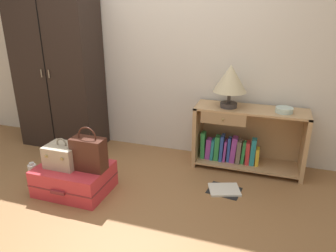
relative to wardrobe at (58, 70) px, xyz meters
name	(u,v)px	position (x,y,z in m)	size (l,w,h in m)	color
ground_plane	(109,217)	(1.25, -1.20, -0.94)	(9.00, 9.00, 0.00)	olive
back_wall	(166,39)	(1.25, 0.30, 0.36)	(6.40, 0.10, 2.60)	silver
wardrobe	(58,70)	(0.00, 0.00, 0.00)	(0.99, 0.47, 1.87)	black
bookshelf	(244,139)	(2.20, 0.04, -0.61)	(1.13, 0.39, 0.67)	tan
table_lamp	(230,80)	(2.02, 0.00, 0.02)	(0.34, 0.34, 0.44)	#3D3838
bowl	(284,110)	(2.56, 0.00, -0.24)	(0.17, 0.17, 0.05)	silver
suitcase_large	(75,178)	(0.76, -0.95, -0.81)	(0.66, 0.51, 0.26)	#D1333D
train_case	(63,155)	(0.68, -0.96, -0.58)	(0.29, 0.25, 0.28)	#B7A88E
handbag	(89,153)	(0.94, -0.94, -0.52)	(0.30, 0.15, 0.41)	#472319
bottle	(33,172)	(0.26, -0.92, -0.85)	(0.08, 0.08, 0.20)	white
open_book_on_floor	(224,190)	(2.10, -0.51, -0.93)	(0.34, 0.30, 0.02)	white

